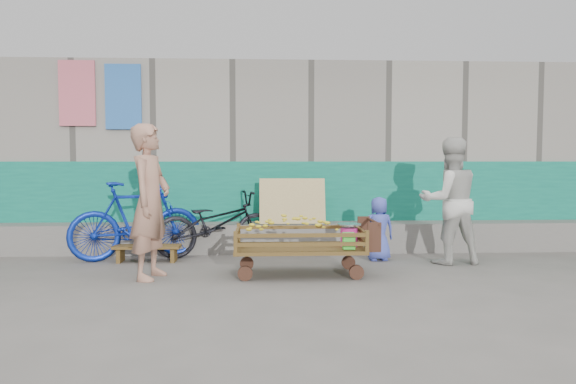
{
  "coord_description": "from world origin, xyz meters",
  "views": [
    {
      "loc": [
        -0.14,
        -5.54,
        1.41
      ],
      "look_at": [
        0.18,
        1.2,
        1.0
      ],
      "focal_mm": 32.0,
      "sensor_mm": 36.0,
      "label": 1
    }
  ],
  "objects_px": {
    "bicycle_dark": "(216,224)",
    "bench": "(147,250)",
    "bicycle_blue": "(136,220)",
    "banana_cart": "(297,235)",
    "woman": "(450,201)",
    "vendor_man": "(150,202)",
    "child": "(379,229)"
  },
  "relations": [
    {
      "from": "bicycle_dark",
      "to": "bench",
      "type": "bearing_deg",
      "value": 95.02
    },
    {
      "from": "bicycle_blue",
      "to": "bench",
      "type": "bearing_deg",
      "value": -157.22
    },
    {
      "from": "bench",
      "to": "bicycle_blue",
      "type": "height_order",
      "value": "bicycle_blue"
    },
    {
      "from": "banana_cart",
      "to": "bicycle_blue",
      "type": "bearing_deg",
      "value": 153.28
    },
    {
      "from": "bench",
      "to": "woman",
      "type": "distance_m",
      "value": 4.25
    },
    {
      "from": "vendor_man",
      "to": "woman",
      "type": "distance_m",
      "value": 3.97
    },
    {
      "from": "banana_cart",
      "to": "child",
      "type": "xyz_separation_m",
      "value": [
        1.22,
        0.87,
        -0.05
      ]
    },
    {
      "from": "woman",
      "to": "bench",
      "type": "bearing_deg",
      "value": -7.77
    },
    {
      "from": "vendor_man",
      "to": "bicycle_dark",
      "type": "height_order",
      "value": "vendor_man"
    },
    {
      "from": "bench",
      "to": "bicycle_dark",
      "type": "xyz_separation_m",
      "value": [
        0.93,
        0.4,
        0.31
      ]
    },
    {
      "from": "bicycle_dark",
      "to": "bicycle_blue",
      "type": "height_order",
      "value": "bicycle_blue"
    },
    {
      "from": "banana_cart",
      "to": "bicycle_blue",
      "type": "height_order",
      "value": "bicycle_blue"
    },
    {
      "from": "woman",
      "to": "banana_cart",
      "type": "bearing_deg",
      "value": 12.63
    },
    {
      "from": "vendor_man",
      "to": "woman",
      "type": "xyz_separation_m",
      "value": [
        3.9,
        0.73,
        -0.06
      ]
    },
    {
      "from": "bicycle_dark",
      "to": "child",
      "type": "bearing_deg",
      "value": -119.36
    },
    {
      "from": "banana_cart",
      "to": "bicycle_dark",
      "type": "height_order",
      "value": "bicycle_dark"
    },
    {
      "from": "bench",
      "to": "woman",
      "type": "height_order",
      "value": "woman"
    },
    {
      "from": "woman",
      "to": "bicycle_blue",
      "type": "height_order",
      "value": "woman"
    },
    {
      "from": "woman",
      "to": "bicycle_blue",
      "type": "distance_m",
      "value": 4.42
    },
    {
      "from": "woman",
      "to": "bicycle_blue",
      "type": "relative_size",
      "value": 0.93
    },
    {
      "from": "woman",
      "to": "bicycle_dark",
      "type": "relative_size",
      "value": 0.95
    },
    {
      "from": "child",
      "to": "vendor_man",
      "type": "bearing_deg",
      "value": 9.78
    },
    {
      "from": "child",
      "to": "bicycle_dark",
      "type": "distance_m",
      "value": 2.37
    },
    {
      "from": "bench",
      "to": "bicycle_blue",
      "type": "xyz_separation_m",
      "value": [
        -0.19,
        0.2,
        0.39
      ]
    },
    {
      "from": "child",
      "to": "bicycle_dark",
      "type": "height_order",
      "value": "bicycle_dark"
    },
    {
      "from": "bicycle_blue",
      "to": "vendor_man",
      "type": "bearing_deg",
      "value": 179.79
    },
    {
      "from": "vendor_man",
      "to": "bicycle_blue",
      "type": "height_order",
      "value": "vendor_man"
    },
    {
      "from": "banana_cart",
      "to": "vendor_man",
      "type": "relative_size",
      "value": 0.94
    },
    {
      "from": "bicycle_dark",
      "to": "woman",
      "type": "bearing_deg",
      "value": -120.43
    },
    {
      "from": "bicycle_dark",
      "to": "vendor_man",
      "type": "bearing_deg",
      "value": 137.18
    },
    {
      "from": "child",
      "to": "bicycle_blue",
      "type": "distance_m",
      "value": 3.46
    },
    {
      "from": "bench",
      "to": "bicycle_blue",
      "type": "distance_m",
      "value": 0.48
    }
  ]
}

